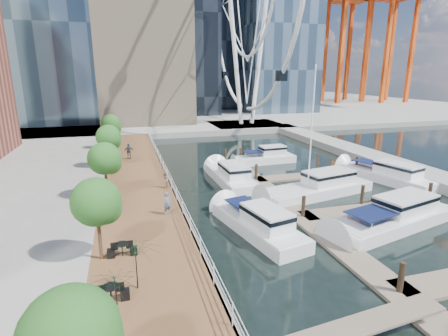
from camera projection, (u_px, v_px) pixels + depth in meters
ground at (325, 282)px, 18.64m from camera, size 520.00×520.00×0.00m
boardwalk at (138, 197)px, 30.04m from camera, size 6.00×60.00×1.00m
seawall at (173, 194)px, 30.83m from camera, size 0.25×60.00×1.00m
land_far at (154, 106)px, 113.15m from camera, size 200.00×114.00×1.00m
breakwater at (381, 161)px, 42.38m from camera, size 4.00×60.00×1.00m
pier at (246, 126)px, 70.47m from camera, size 14.00×12.00×1.00m
railing at (171, 183)px, 30.54m from camera, size 0.10×60.00×1.05m
floating_docks at (344, 198)px, 29.89m from camera, size 16.00×34.00×2.60m
port_cranes at (352, 46)px, 120.14m from camera, size 40.00×52.00×38.00m
street_trees at (104, 159)px, 27.48m from camera, size 2.60×42.60×4.60m
cafe_tables at (120, 322)px, 13.66m from camera, size 2.50×13.70×0.74m
yacht_foreground at (391, 226)px, 25.49m from camera, size 12.39×5.99×2.15m
pedestrian_near at (167, 203)px, 24.82m from camera, size 0.72×0.60×1.68m
pedestrian_mid at (165, 180)px, 30.59m from camera, size 0.66×0.80×1.49m
pedestrian_far at (129, 151)px, 41.14m from camera, size 1.09×0.51×1.83m
moored_yachts at (318, 197)px, 31.35m from camera, size 22.37×35.41×11.50m
cafe_seating at (119, 317)px, 12.88m from camera, size 4.23×11.43×2.30m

